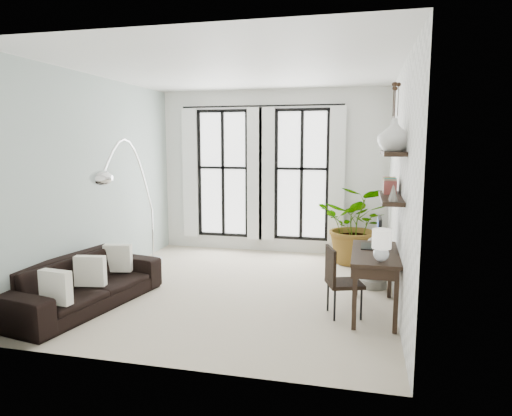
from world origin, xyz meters
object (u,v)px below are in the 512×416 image
(sofa, at_px, (84,283))
(desk, at_px, (375,257))
(desk_chair, at_px, (338,277))
(buddha, at_px, (373,266))
(plant, at_px, (356,225))
(arc_lamp, at_px, (130,171))

(sofa, height_order, desk, desk)
(sofa, distance_m, desk, 3.82)
(desk, xyz_separation_m, desk_chair, (-0.43, -0.16, -0.24))
(sofa, distance_m, buddha, 4.16)
(plant, xyz_separation_m, desk_chair, (-0.17, -2.64, -0.21))
(desk, bearing_deg, sofa, -170.64)
(desk, relative_size, arc_lamp, 0.54)
(desk, height_order, desk_chair, desk)
(desk_chair, relative_size, arc_lamp, 0.35)
(plant, bearing_deg, buddha, -77.94)
(buddha, bearing_deg, sofa, -154.88)
(plant, height_order, desk, plant)
(desk, bearing_deg, arc_lamp, 171.81)
(plant, bearing_deg, desk, -83.86)
(desk, xyz_separation_m, buddha, (0.02, 1.15, -0.42))
(buddha, bearing_deg, plant, 102.06)
(sofa, height_order, desk_chair, desk_chair)
(buddha, bearing_deg, desk_chair, -109.04)
(sofa, height_order, arc_lamp, arc_lamp)
(sofa, bearing_deg, arc_lamp, 5.23)
(desk_chair, relative_size, buddha, 1.14)
(desk_chair, bearing_deg, desk, 2.17)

